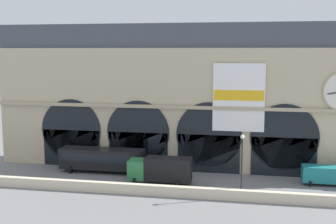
# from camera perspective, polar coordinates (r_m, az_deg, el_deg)

# --- Properties ---
(ground_plane) EXTENTS (200.00, 200.00, 0.00)m
(ground_plane) POSITION_cam_1_polar(r_m,az_deg,el_deg) (51.31, -0.28, -9.45)
(ground_plane) COLOR slate
(quay_parapet_wall) EXTENTS (90.00, 0.70, 1.15)m
(quay_parapet_wall) POSITION_cam_1_polar(r_m,az_deg,el_deg) (46.67, -1.37, -10.54)
(quay_parapet_wall) COLOR beige
(quay_parapet_wall) RESTS_ON ground
(station_building) EXTENTS (48.61, 4.57, 19.14)m
(station_building) POSITION_cam_1_polar(r_m,az_deg,el_deg) (56.18, 1.08, 1.77)
(station_building) COLOR #BCAD8C
(station_building) RESTS_ON ground
(bus_midwest) EXTENTS (11.00, 3.25, 3.10)m
(bus_midwest) POSITION_cam_1_polar(r_m,az_deg,el_deg) (55.50, -8.90, -6.27)
(bus_midwest) COLOR black
(bus_midwest) RESTS_ON ground
(box_truck_center) EXTENTS (7.50, 2.91, 3.12)m
(box_truck_center) POSITION_cam_1_polar(r_m,az_deg,el_deg) (50.48, -0.97, -7.74)
(box_truck_center) COLOR #2D7A42
(box_truck_center) RESTS_ON ground
(van_east) EXTENTS (5.20, 2.48, 2.20)m
(van_east) POSITION_cam_1_polar(r_m,az_deg,el_deg) (53.33, 20.45, -7.90)
(van_east) COLOR #19727A
(van_east) RESTS_ON ground
(street_lamp_quayside) EXTENTS (0.44, 0.44, 6.90)m
(street_lamp_quayside) POSITION_cam_1_polar(r_m,az_deg,el_deg) (45.47, 9.96, -6.13)
(street_lamp_quayside) COLOR black
(street_lamp_quayside) RESTS_ON ground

